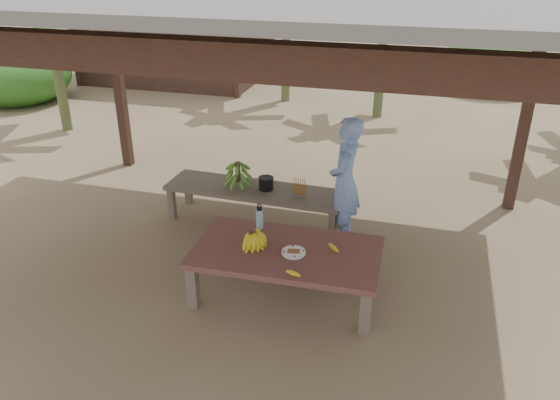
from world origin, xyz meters
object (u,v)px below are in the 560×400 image
(ripe_banana_bunch, at_px, (251,237))
(cooking_pot, at_px, (266,184))
(woman, at_px, (345,181))
(work_table, at_px, (287,255))
(water_flask, at_px, (260,218))
(bench, at_px, (255,192))
(plate, at_px, (294,253))

(ripe_banana_bunch, xyz_separation_m, cooking_pot, (-0.28, 1.41, -0.07))
(woman, bearing_deg, cooking_pot, -95.37)
(ripe_banana_bunch, bearing_deg, work_table, 2.55)
(water_flask, relative_size, cooking_pot, 1.61)
(bench, bearing_deg, ripe_banana_bunch, -71.13)
(bench, xyz_separation_m, plate, (0.86, -1.44, 0.12))
(work_table, xyz_separation_m, plate, (0.09, -0.06, 0.08))
(water_flask, xyz_separation_m, woman, (0.72, 0.90, 0.12))
(bench, height_order, cooking_pot, cooking_pot)
(work_table, height_order, ripe_banana_bunch, ripe_banana_bunch)
(work_table, relative_size, plate, 7.89)
(cooking_pot, bearing_deg, ripe_banana_bunch, -78.74)
(ripe_banana_bunch, xyz_separation_m, woman, (0.70, 1.26, 0.15))
(work_table, relative_size, bench, 0.82)
(bench, relative_size, ripe_banana_bunch, 7.43)
(bench, bearing_deg, cooking_pot, 7.22)
(work_table, xyz_separation_m, woman, (0.34, 1.24, 0.31))
(bench, distance_m, water_flask, 1.13)
(work_table, xyz_separation_m, water_flask, (-0.38, 0.34, 0.18))
(bench, distance_m, plate, 1.68)
(ripe_banana_bunch, bearing_deg, cooking_pot, 101.26)
(work_table, bearing_deg, ripe_banana_bunch, -179.15)
(ripe_banana_bunch, distance_m, plate, 0.45)
(bench, distance_m, ripe_banana_bunch, 1.47)
(ripe_banana_bunch, height_order, woman, woman)
(plate, height_order, cooking_pot, cooking_pot)
(bench, bearing_deg, plate, -57.14)
(cooking_pot, height_order, woman, woman)
(work_table, xyz_separation_m, cooking_pot, (-0.63, 1.39, 0.09))
(work_table, height_order, bench, work_table)
(water_flask, bearing_deg, ripe_banana_bunch, -85.73)
(bench, distance_m, woman, 1.18)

